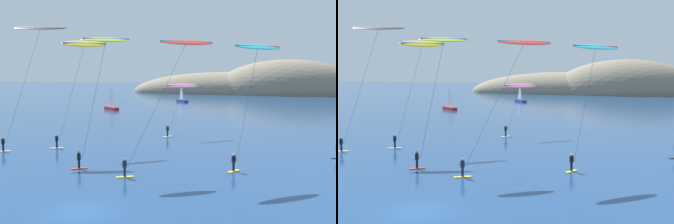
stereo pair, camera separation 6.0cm
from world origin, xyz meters
The scene contains 10 objects.
ground_plane centered at (0.00, 0.00, 0.00)m, with size 600.00×600.00×0.00m, color navy.
headland_island centered at (8.14, 151.17, 0.00)m, with size 95.31×33.08×27.72m.
sailboat_near centered at (-24.93, 69.04, 0.64)m, with size 5.17×4.57×5.70m.
sailboat_far centered at (-13.19, 97.09, 0.64)m, with size 4.68×5.08×5.70m.
kitesurfer_lime centered at (-3.28, 12.38, 11.15)m, with size 5.43×3.79×12.44m.
kitesurfer_pink centered at (-0.18, 33.31, 6.61)m, with size 5.15×4.47×7.51m.
kitesurfer_red centered at (4.19, 12.48, 11.00)m, with size 8.12×6.45×12.11m.
kitesurfer_cyan centered at (10.57, 15.13, 10.61)m, with size 5.04×5.10×11.77m.
kitesurfer_black centered at (-13.62, 18.26, 12.98)m, with size 8.05×3.54×14.28m.
kitesurfer_yellow centered at (-9.97, 22.10, 11.59)m, with size 6.26×4.73×12.91m.
Camera 1 is at (11.94, -24.69, 9.17)m, focal length 45.00 mm.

